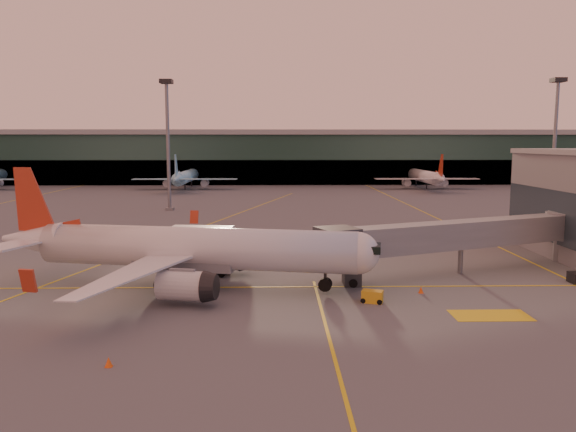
{
  "coord_description": "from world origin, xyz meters",
  "views": [
    {
      "loc": [
        1.43,
        -45.84,
        13.27
      ],
      "look_at": [
        2.71,
        17.82,
        5.0
      ],
      "focal_mm": 35.0,
      "sensor_mm": 36.0,
      "label": 1
    }
  ],
  "objects": [
    {
      "name": "catering_truck",
      "position": [
        -6.16,
        10.42,
        2.76
      ],
      "size": [
        6.55,
        3.56,
        4.86
      ],
      "rotation": [
        0.0,
        0.0,
        -0.13
      ],
      "color": "#B32D19",
      "rests_on": "ground"
    },
    {
      "name": "cone_fwd",
      "position": [
        9.24,
        1.7,
        0.26
      ],
      "size": [
        0.42,
        0.42,
        0.53
      ],
      "color": "#FF550D",
      "rests_on": "ground"
    },
    {
      "name": "ground",
      "position": [
        0.0,
        0.0,
        0.0
      ],
      "size": [
        600.0,
        600.0,
        0.0
      ],
      "primitive_type": "plane",
      "color": "#4C4F54",
      "rests_on": "ground"
    },
    {
      "name": "cone_wing_left",
      "position": [
        -7.5,
        23.77,
        0.28
      ],
      "size": [
        0.46,
        0.46,
        0.58
      ],
      "color": "#FF550D",
      "rests_on": "ground"
    },
    {
      "name": "terminal",
      "position": [
        0.0,
        141.79,
        8.76
      ],
      "size": [
        400.0,
        20.0,
        17.6
      ],
      "color": "#19382D",
      "rests_on": "ground"
    },
    {
      "name": "jet_bridge",
      "position": [
        21.6,
        10.81,
        3.85
      ],
      "size": [
        31.44,
        15.47,
        5.57
      ],
      "color": "slate",
      "rests_on": "ground"
    },
    {
      "name": "main_airplane",
      "position": [
        -7.13,
        5.1,
        3.57
      ],
      "size": [
        36.23,
        32.9,
        10.99
      ],
      "rotation": [
        0.0,
        0.0,
        -0.19
      ],
      "color": "silver",
      "rests_on": "ground"
    },
    {
      "name": "cone_nose",
      "position": [
        14.28,
        2.66,
        0.29
      ],
      "size": [
        0.47,
        0.47,
        0.6
      ],
      "color": "#FF550D",
      "rests_on": "ground"
    },
    {
      "name": "distant_aircraft_row",
      "position": [
        -21.0,
        118.0,
        0.0
      ],
      "size": [
        290.0,
        34.0,
        13.0
      ],
      "color": "#8BD1E9",
      "rests_on": "ground"
    },
    {
      "name": "mast_west_near",
      "position": [
        -20.0,
        66.0,
        14.86
      ],
      "size": [
        2.4,
        2.4,
        25.6
      ],
      "color": "slate",
      "rests_on": "ground"
    },
    {
      "name": "taxi_markings",
      "position": [
        -7.32,
        44.49,
        0.01
      ],
      "size": [
        100.12,
        173.0,
        0.01
      ],
      "color": "yellow",
      "rests_on": "ground"
    },
    {
      "name": "mast_east_near",
      "position": [
        55.0,
        62.0,
        14.86
      ],
      "size": [
        2.4,
        2.4,
        25.6
      ],
      "color": "slate",
      "rests_on": "ground"
    },
    {
      "name": "gpu_cart",
      "position": [
        9.42,
        -0.26,
        0.5
      ],
      "size": [
        2.01,
        1.57,
        1.03
      ],
      "rotation": [
        0.0,
        0.0,
        -0.33
      ],
      "color": "gold",
      "rests_on": "ground"
    },
    {
      "name": "cone_wing_right",
      "position": [
        -8.65,
        -13.55,
        0.29
      ],
      "size": [
        0.47,
        0.47,
        0.6
      ],
      "color": "#FF550D",
      "rests_on": "ground"
    }
  ]
}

